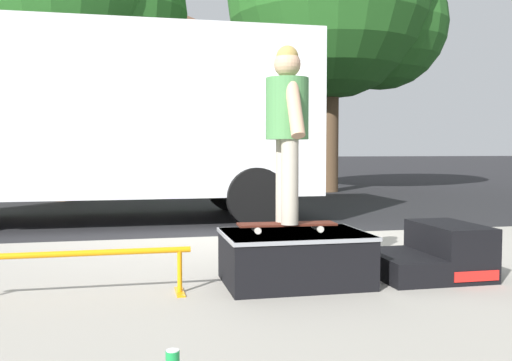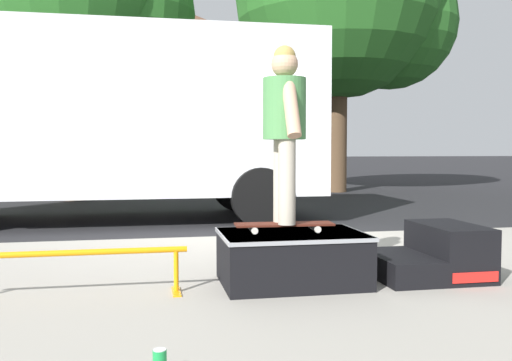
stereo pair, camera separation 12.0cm
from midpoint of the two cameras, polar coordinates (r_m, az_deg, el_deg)
name	(u,v)px [view 1 (the left image)]	position (r m, az deg, el deg)	size (l,w,h in m)	color
ground_plane	(248,238)	(7.44, -1.32, -5.90)	(140.00, 140.00, 0.00)	black
sidewalk_slab	(323,290)	(4.57, 6.03, -11.00)	(50.00, 5.00, 0.12)	gray
skate_box	(294,256)	(4.47, 3.16, -7.69)	(1.12, 0.80, 0.41)	black
kicker_ramp	(435,255)	(4.94, 17.04, -7.21)	(0.88, 0.78, 0.44)	black
grind_rail	(73,262)	(4.23, -18.93, -7.84)	(1.67, 0.28, 0.35)	orange
skateboard	(287,225)	(4.46, 2.38, -4.50)	(0.79, 0.23, 0.07)	#4C1E14
skater_kid	(287,119)	(4.42, 2.40, 6.23)	(0.34, 0.72, 1.39)	#B7AD99
box_truck	(97,116)	(9.44, -16.22, 6.28)	(6.91, 2.63, 3.05)	silver
street_tree_main	(341,3)	(16.05, 8.37, 17.46)	(6.07, 5.52, 8.05)	brown
house_behind	(51,69)	(23.34, -20.23, 10.61)	(9.54, 8.22, 8.40)	silver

